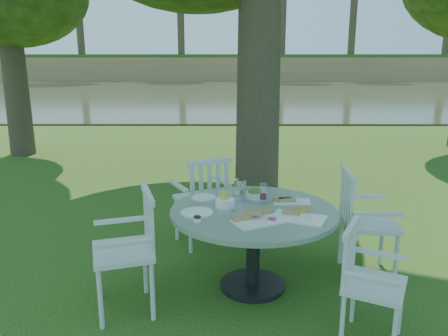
# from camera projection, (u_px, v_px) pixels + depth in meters

# --- Properties ---
(ground) EXTENTS (140.00, 140.00, 0.00)m
(ground) POSITION_uv_depth(u_px,v_px,m) (224.00, 252.00, 4.52)
(ground) COLOR #1B3C0C
(ground) RESTS_ON ground
(table) EXTENTS (1.40, 1.40, 0.72)m
(table) POSITION_uv_depth(u_px,v_px,m) (253.00, 225.00, 3.68)
(table) COLOR black
(table) RESTS_ON ground
(chair_ne) EXTENTS (0.49, 0.52, 0.98)m
(chair_ne) POSITION_uv_depth(u_px,v_px,m) (359.00, 215.00, 3.93)
(chair_ne) COLOR silver
(chair_ne) RESTS_ON ground
(chair_nw) EXTENTS (0.64, 0.63, 0.96)m
(chair_nw) POSITION_uv_depth(u_px,v_px,m) (205.00, 195.00, 4.55)
(chair_nw) COLOR silver
(chair_nw) RESTS_ON ground
(chair_sw) EXTENTS (0.58, 0.60, 0.96)m
(chair_sw) POSITION_uv_depth(u_px,v_px,m) (135.00, 242.00, 3.38)
(chair_sw) COLOR silver
(chair_sw) RESTS_ON ground
(chair_se) EXTENTS (0.54, 0.56, 0.84)m
(chair_se) POSITION_uv_depth(u_px,v_px,m) (363.00, 275.00, 3.01)
(chair_se) COLOR silver
(chair_se) RESTS_ON ground
(tableware) EXTENTS (1.18, 0.91, 0.21)m
(tableware) POSITION_uv_depth(u_px,v_px,m) (250.00, 203.00, 3.68)
(tableware) COLOR white
(tableware) RESTS_ON table
(river) EXTENTS (100.00, 28.00, 0.12)m
(river) POSITION_uv_depth(u_px,v_px,m) (226.00, 93.00, 26.85)
(river) COLOR #353921
(river) RESTS_ON ground
(far_bank) EXTENTS (100.00, 18.00, 15.20)m
(far_bank) POSITION_uv_depth(u_px,v_px,m) (229.00, 5.00, 42.70)
(far_bank) COLOR #977346
(far_bank) RESTS_ON ground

